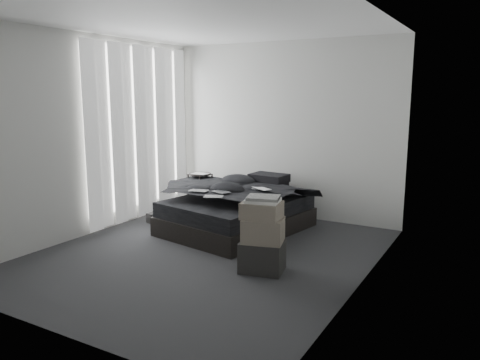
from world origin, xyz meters
The scene contains 25 objects.
floor centered at (0.00, 0.00, 0.00)m, with size 3.60×4.20×0.01m, color #2B2B2D.
ceiling centered at (0.00, 0.00, 2.60)m, with size 3.60×4.20×0.01m, color white.
wall_back centered at (0.00, 2.10, 1.30)m, with size 3.60×0.01×2.60m, color beige.
wall_front centered at (0.00, -2.10, 1.30)m, with size 3.60×0.01×2.60m, color beige.
wall_left centered at (-1.80, 0.00, 1.30)m, with size 0.01×4.20×2.60m, color beige.
wall_right centered at (1.80, 0.00, 1.30)m, with size 0.01×4.20×2.60m, color beige.
window_left centered at (-1.78, 0.90, 1.35)m, with size 0.02×2.00×2.30m, color white.
curtain_left centered at (-1.73, 0.90, 1.28)m, with size 0.06×2.12×2.48m, color white.
bed centered at (-0.18, 1.02, 0.13)m, with size 1.40×1.85×0.25m, color black.
mattress centered at (-0.18, 1.02, 0.35)m, with size 1.35×1.80×0.20m, color black.
duvet centered at (-0.18, 0.98, 0.56)m, with size 1.37×1.58×0.22m, color black.
pillow_lower centered at (-0.09, 1.73, 0.51)m, with size 0.56×0.38×0.13m, color black.
pillow_upper centered at (-0.03, 1.71, 0.63)m, with size 0.52×0.36×0.12m, color black.
laptop centered at (0.17, 1.00, 0.68)m, with size 0.30×0.19×0.02m, color silver.
comic_a centered at (-0.49, 0.57, 0.67)m, with size 0.23×0.15×0.01m, color black.
comic_b centered at (-0.20, 0.66, 0.67)m, with size 0.23×0.15×0.01m, color black.
comic_c centered at (-0.13, 0.37, 0.68)m, with size 0.23×0.15×0.01m, color black.
side_stand centered at (-1.11, 1.51, 0.31)m, with size 0.34×0.34×0.63m, color black.
papers centered at (-1.10, 1.50, 0.64)m, with size 0.24×0.18×0.01m, color white.
floor_books centered at (-1.42, 0.77, 0.07)m, with size 0.13×0.19×0.13m, color black.
box_lower centered at (0.81, -0.15, 0.16)m, with size 0.44×0.34×0.32m, color black.
box_mid centered at (0.82, -0.15, 0.45)m, with size 0.41×0.32×0.25m, color #6A6053.
box_upper centered at (0.80, -0.15, 0.66)m, with size 0.39×0.31×0.17m, color #6A6053.
art_book_white centered at (0.81, -0.15, 0.76)m, with size 0.33×0.27×0.03m, color silver.
art_book_snake centered at (0.82, -0.15, 0.79)m, with size 0.32×0.26×0.03m, color silver.
Camera 1 is at (2.92, -4.31, 1.83)m, focal length 35.00 mm.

